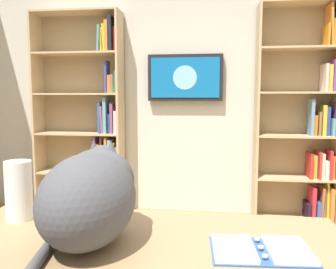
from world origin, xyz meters
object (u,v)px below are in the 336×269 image
object	(u,v)px
wall_mounted_tv	(185,78)
open_binder	(261,250)
bookshelf_left	(306,122)
cat	(91,194)
bookshelf_right	(90,117)
paper_towel_roll	(19,191)

from	to	relation	value
wall_mounted_tv	open_binder	size ratio (longest dim) A/B	2.27
open_binder	bookshelf_left	bearing A→B (deg)	-106.44
open_binder	cat	bearing A→B (deg)	-1.11
bookshelf_left	open_binder	distance (m)	2.60
bookshelf_right	open_binder	xyz separation A→B (m)	(-1.50, 2.48, -0.28)
wall_mounted_tv	open_binder	world-z (taller)	wall_mounted_tv
bookshelf_right	paper_towel_roll	size ratio (longest dim) A/B	8.51
paper_towel_roll	cat	bearing A→B (deg)	155.11
cat	paper_towel_roll	xyz separation A→B (m)	(0.38, -0.18, -0.05)
bookshelf_left	wall_mounted_tv	bearing A→B (deg)	-3.97
bookshelf_left	paper_towel_roll	size ratio (longest dim) A/B	8.58
bookshelf_left	wall_mounted_tv	distance (m)	1.29
open_binder	paper_towel_roll	world-z (taller)	paper_towel_roll
wall_mounted_tv	bookshelf_left	bearing A→B (deg)	176.03
bookshelf_left	cat	world-z (taller)	bookshelf_left
bookshelf_right	cat	distance (m)	2.63
bookshelf_right	open_binder	distance (m)	2.91
bookshelf_right	paper_towel_roll	world-z (taller)	bookshelf_right
cat	paper_towel_roll	size ratio (longest dim) A/B	2.42
bookshelf_right	open_binder	bearing A→B (deg)	121.06
cat	open_binder	bearing A→B (deg)	178.89
cat	paper_towel_roll	distance (m)	0.42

